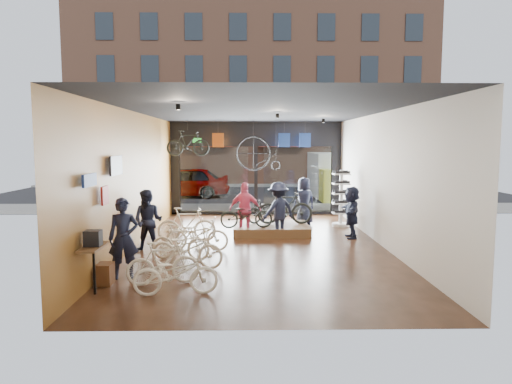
{
  "coord_description": "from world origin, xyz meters",
  "views": [
    {
      "loc": [
        -0.31,
        -12.85,
        2.89
      ],
      "look_at": [
        -0.07,
        1.4,
        1.4
      ],
      "focal_mm": 32.0,
      "sensor_mm": 36.0,
      "label": 1
    }
  ],
  "objects_px": {
    "floor_bike_3": "(181,242)",
    "floor_bike_1": "(163,263)",
    "customer_3": "(278,210)",
    "customer_0": "(124,238)",
    "box_truck": "(334,176)",
    "customer_1": "(148,221)",
    "display_bike_mid": "(285,208)",
    "floor_bike_4": "(197,234)",
    "floor_bike_5": "(187,225)",
    "street_car": "(184,182)",
    "customer_2": "(245,210)",
    "customer_5": "(352,212)",
    "floor_bike_2": "(187,248)",
    "floor_bike_0": "(176,273)",
    "display_platform": "(271,229)",
    "sunglasses_rack": "(341,198)",
    "penny_farthing": "(260,155)",
    "display_bike_left": "(246,214)",
    "hung_bike": "(188,143)",
    "customer_4": "(304,201)",
    "display_bike_right": "(268,209)"
  },
  "relations": [
    {
      "from": "box_truck",
      "to": "customer_1",
      "type": "bearing_deg",
      "value": -121.55
    },
    {
      "from": "box_truck",
      "to": "customer_4",
      "type": "distance_m",
      "value": 8.02
    },
    {
      "from": "box_truck",
      "to": "penny_farthing",
      "type": "height_order",
      "value": "penny_farthing"
    },
    {
      "from": "floor_bike_5",
      "to": "floor_bike_1",
      "type": "bearing_deg",
      "value": 178.32
    },
    {
      "from": "box_truck",
      "to": "floor_bike_4",
      "type": "xyz_separation_m",
      "value": [
        -5.92,
        -11.61,
        -0.76
      ]
    },
    {
      "from": "street_car",
      "to": "floor_bike_2",
      "type": "xyz_separation_m",
      "value": [
        2.06,
        -14.32,
        -0.38
      ]
    },
    {
      "from": "floor_bike_5",
      "to": "penny_farthing",
      "type": "xyz_separation_m",
      "value": [
        2.28,
        3.81,
        1.98
      ]
    },
    {
      "from": "floor_bike_3",
      "to": "display_platform",
      "type": "distance_m",
      "value": 4.16
    },
    {
      "from": "floor_bike_5",
      "to": "floor_bike_3",
      "type": "bearing_deg",
      "value": -179.17
    },
    {
      "from": "street_car",
      "to": "display_bike_left",
      "type": "xyz_separation_m",
      "value": [
        3.44,
        -10.88,
        -0.11
      ]
    },
    {
      "from": "display_bike_mid",
      "to": "customer_0",
      "type": "relative_size",
      "value": 1.02
    },
    {
      "from": "floor_bike_4",
      "to": "display_platform",
      "type": "bearing_deg",
      "value": -37.65
    },
    {
      "from": "customer_0",
      "to": "customer_5",
      "type": "height_order",
      "value": "customer_0"
    },
    {
      "from": "floor_bike_0",
      "to": "customer_3",
      "type": "bearing_deg",
      "value": -30.11
    },
    {
      "from": "display_bike_mid",
      "to": "customer_3",
      "type": "height_order",
      "value": "customer_3"
    },
    {
      "from": "floor_bike_2",
      "to": "customer_1",
      "type": "xyz_separation_m",
      "value": [
        -1.24,
        1.58,
        0.38
      ]
    },
    {
      "from": "floor_bike_5",
      "to": "sunglasses_rack",
      "type": "bearing_deg",
      "value": -66.14
    },
    {
      "from": "floor_bike_1",
      "to": "display_bike_left",
      "type": "relative_size",
      "value": 0.93
    },
    {
      "from": "street_car",
      "to": "customer_1",
      "type": "height_order",
      "value": "customer_1"
    },
    {
      "from": "customer_3",
      "to": "customer_0",
      "type": "bearing_deg",
      "value": 17.47
    },
    {
      "from": "street_car",
      "to": "customer_2",
      "type": "relative_size",
      "value": 2.86
    },
    {
      "from": "customer_1",
      "to": "customer_3",
      "type": "distance_m",
      "value": 4.03
    },
    {
      "from": "display_bike_mid",
      "to": "display_bike_left",
      "type": "bearing_deg",
      "value": 118.7
    },
    {
      "from": "customer_4",
      "to": "floor_bike_4",
      "type": "bearing_deg",
      "value": 28.51
    },
    {
      "from": "floor_bike_3",
      "to": "floor_bike_1",
      "type": "bearing_deg",
      "value": -169.62
    },
    {
      "from": "display_bike_right",
      "to": "floor_bike_2",
      "type": "bearing_deg",
      "value": 121.92
    },
    {
      "from": "display_bike_left",
      "to": "floor_bike_2",
      "type": "bearing_deg",
      "value": 153.78
    },
    {
      "from": "floor_bike_2",
      "to": "floor_bike_5",
      "type": "xyz_separation_m",
      "value": [
        -0.38,
        2.82,
        0.06
      ]
    },
    {
      "from": "customer_3",
      "to": "customer_5",
      "type": "xyz_separation_m",
      "value": [
        2.26,
        -0.01,
        -0.07
      ]
    },
    {
      "from": "floor_bike_0",
      "to": "floor_bike_3",
      "type": "distance_m",
      "value": 2.68
    },
    {
      "from": "display_bike_right",
      "to": "penny_farthing",
      "type": "distance_m",
      "value": 2.77
    },
    {
      "from": "penny_farthing",
      "to": "customer_5",
      "type": "bearing_deg",
      "value": -50.25
    },
    {
      "from": "display_bike_left",
      "to": "display_platform",
      "type": "bearing_deg",
      "value": -56.99
    },
    {
      "from": "street_car",
      "to": "floor_bike_4",
      "type": "xyz_separation_m",
      "value": [
        2.1,
        -12.61,
        -0.38
      ]
    },
    {
      "from": "customer_1",
      "to": "floor_bike_5",
      "type": "bearing_deg",
      "value": 65.91
    },
    {
      "from": "customer_2",
      "to": "penny_farthing",
      "type": "xyz_separation_m",
      "value": [
        0.56,
        3.06,
        1.64
      ]
    },
    {
      "from": "display_bike_mid",
      "to": "customer_3",
      "type": "distance_m",
      "value": 0.8
    },
    {
      "from": "box_truck",
      "to": "customer_3",
      "type": "xyz_separation_m",
      "value": [
        -3.59,
        -9.96,
        -0.34
      ]
    },
    {
      "from": "floor_bike_0",
      "to": "display_platform",
      "type": "xyz_separation_m",
      "value": [
        2.13,
        6.02,
        -0.28
      ]
    },
    {
      "from": "customer_0",
      "to": "customer_1",
      "type": "distance_m",
      "value": 2.41
    },
    {
      "from": "display_platform",
      "to": "customer_1",
      "type": "xyz_separation_m",
      "value": [
        -3.42,
        -2.47,
        0.69
      ]
    },
    {
      "from": "floor_bike_1",
      "to": "floor_bike_2",
      "type": "height_order",
      "value": "floor_bike_2"
    },
    {
      "from": "box_truck",
      "to": "hung_bike",
      "type": "bearing_deg",
      "value": -134.85
    },
    {
      "from": "display_bike_mid",
      "to": "customer_1",
      "type": "distance_m",
      "value": 4.63
    },
    {
      "from": "floor_bike_3",
      "to": "display_bike_mid",
      "type": "bearing_deg",
      "value": -27.91
    },
    {
      "from": "customer_3",
      "to": "hung_bike",
      "type": "distance_m",
      "value": 4.93
    },
    {
      "from": "floor_bike_0",
      "to": "customer_5",
      "type": "bearing_deg",
      "value": -47.3
    },
    {
      "from": "customer_1",
      "to": "sunglasses_rack",
      "type": "height_order",
      "value": "sunglasses_rack"
    },
    {
      "from": "box_truck",
      "to": "floor_bike_2",
      "type": "distance_m",
      "value": 14.61
    },
    {
      "from": "display_bike_right",
      "to": "customer_0",
      "type": "relative_size",
      "value": 0.93
    }
  ]
}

